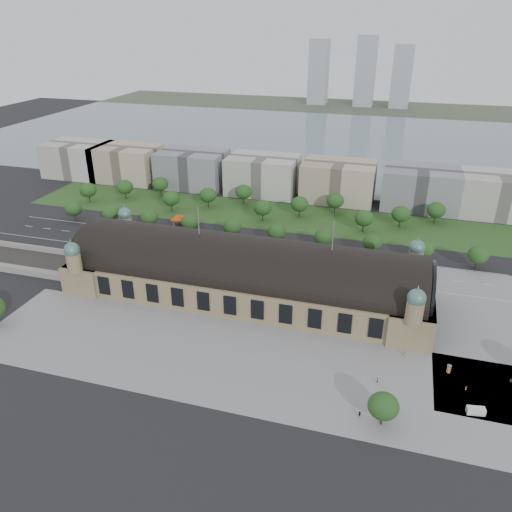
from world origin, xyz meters
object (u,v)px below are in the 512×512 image
(bus_west, at_px, (275,263))
(pedestrian_0, at_px, (404,354))
(traffic_car_4, at_px, (250,253))
(parked_car_2, at_px, (160,254))
(petrol_station, at_px, (189,220))
(parked_car_5, at_px, (226,263))
(pedestrian_1, at_px, (378,381))
(parked_car_3, at_px, (160,254))
(traffic_car_5, at_px, (371,260))
(advertising_column, at_px, (449,369))
(bus_mid, at_px, (314,265))
(pedestrian_5, at_px, (466,388))
(parked_car_1, at_px, (168,255))
(traffic_car_2, at_px, (130,248))
(parked_car_4, at_px, (193,258))
(van_south, at_px, (475,411))
(pedestrian_2, at_px, (511,380))
(bus_east, at_px, (317,271))
(traffic_car_3, at_px, (235,246))
(parked_car_6, at_px, (172,255))
(pedestrian_4, at_px, (360,415))
(traffic_car_1, at_px, (98,226))
(parked_car_0, at_px, (121,252))

(bus_west, height_order, pedestrian_0, bus_west)
(traffic_car_4, xyz_separation_m, parked_car_2, (-42.42, -13.46, -0.09))
(petrol_station, bearing_deg, parked_car_5, -48.29)
(pedestrian_0, bearing_deg, pedestrian_1, -97.74)
(parked_car_2, bearing_deg, parked_car_3, -121.60)
(traffic_car_5, distance_m, advertising_column, 82.76)
(bus_mid, xyz_separation_m, pedestrian_5, (61.71, -69.38, -1.09))
(parked_car_1, bearing_deg, traffic_car_2, -129.79)
(parked_car_2, relative_size, parked_car_4, 1.04)
(traffic_car_4, relative_size, bus_west, 0.39)
(van_south, bearing_deg, parked_car_5, 136.05)
(pedestrian_0, xyz_separation_m, pedestrian_2, (33.42, -4.66, 0.01))
(traffic_car_4, distance_m, pedestrian_1, 105.01)
(traffic_car_2, distance_m, bus_east, 95.99)
(traffic_car_3, distance_m, pedestrian_1, 116.01)
(parked_car_5, distance_m, pedestrian_1, 101.10)
(pedestrian_2, xyz_separation_m, pedestrian_5, (-14.22, -7.80, -0.20))
(bus_east, bearing_deg, pedestrian_1, -152.54)
(petrol_station, relative_size, parked_car_6, 3.18)
(van_south, xyz_separation_m, pedestrian_1, (-28.73, 5.85, -0.14))
(parked_car_2, xyz_separation_m, pedestrian_4, (105.89, -83.92, 0.25))
(pedestrian_1, height_order, pedestrian_5, pedestrian_1)
(petrol_station, relative_size, traffic_car_4, 2.90)
(van_south, relative_size, advertising_column, 1.92)
(traffic_car_1, distance_m, parked_car_4, 70.62)
(traffic_car_3, xyz_separation_m, parked_car_5, (1.79, -19.33, -0.01))
(parked_car_1, relative_size, parked_car_2, 0.95)
(bus_east, bearing_deg, parked_car_6, 94.26)
(parked_car_1, distance_m, parked_car_6, 2.41)
(parked_car_4, xyz_separation_m, bus_mid, (57.94, 7.00, 1.07))
(parked_car_5, height_order, bus_mid, bus_mid)
(parked_car_0, bearing_deg, bus_west, 56.23)
(petrol_station, xyz_separation_m, bus_west, (59.12, -35.95, -1.23))
(petrol_station, height_order, traffic_car_4, petrol_station)
(pedestrian_5, bearing_deg, bus_west, -144.48)
(parked_car_1, bearing_deg, advertising_column, 32.65)
(bus_west, xyz_separation_m, bus_east, (20.64, -2.34, -0.26))
(petrol_station, distance_m, traffic_car_2, 41.48)
(advertising_column, bearing_deg, pedestrian_2, 0.96)
(traffic_car_2, relative_size, pedestrian_1, 3.01)
(bus_east, bearing_deg, parked_car_1, 94.20)
(traffic_car_4, xyz_separation_m, pedestrian_4, (63.47, -97.38, 0.16))
(traffic_car_4, bearing_deg, parked_car_4, -66.44)
(parked_car_0, height_order, pedestrian_4, pedestrian_4)
(traffic_car_5, distance_m, pedestrian_1, 89.07)
(traffic_car_2, distance_m, pedestrian_4, 150.81)
(parked_car_4, relative_size, bus_mid, 0.36)
(van_south, height_order, pedestrian_5, van_south)
(parked_car_4, relative_size, pedestrian_2, 2.46)
(traffic_car_4, relative_size, pedestrian_4, 2.46)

